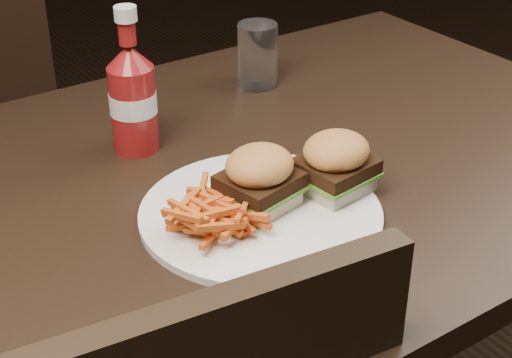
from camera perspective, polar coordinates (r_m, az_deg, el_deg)
dining_table at (r=1.11m, az=0.06°, el=0.27°), size 1.20×0.80×0.04m
plate at (r=0.97m, az=0.33°, el=-2.53°), size 0.30×0.30×0.01m
sandwich_half_a at (r=0.98m, az=0.25°, el=-1.38°), size 0.09×0.09×0.02m
sandwich_half_b at (r=1.01m, az=5.74°, el=-0.25°), size 0.09×0.08×0.02m
fries_pile at (r=0.93m, az=-3.20°, el=-2.43°), size 0.12×0.12×0.04m
ketchup_bottle at (r=1.12m, az=-8.88°, el=4.92°), size 0.08×0.08×0.13m
tumbler at (r=1.32m, az=0.11°, el=9.05°), size 0.09×0.09×0.10m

